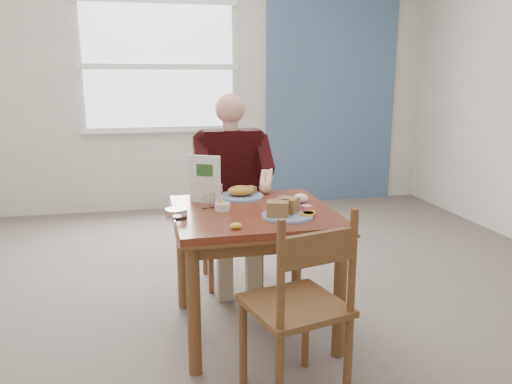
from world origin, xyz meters
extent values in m
plane|color=#60544D|center=(0.00, 0.00, 0.00)|extent=(6.00, 6.00, 0.00)
plane|color=beige|center=(0.00, 3.00, 1.40)|extent=(5.50, 0.00, 5.50)
cube|color=#486486|center=(1.60, 2.98, 1.40)|extent=(1.60, 0.02, 2.80)
ellipsoid|color=yellow|center=(-0.16, -0.35, 0.77)|extent=(0.06, 0.05, 0.03)
ellipsoid|color=white|center=(0.31, 0.09, 0.78)|extent=(0.11, 0.10, 0.06)
cylinder|color=silver|center=(0.28, 0.16, 0.75)|extent=(0.10, 0.10, 0.01)
cube|color=white|center=(-0.40, 2.97, 1.60)|extent=(1.60, 0.02, 1.30)
cube|color=white|center=(-0.40, 2.96, 2.28)|extent=(1.72, 0.04, 0.06)
cube|color=white|center=(-0.40, 2.96, 0.92)|extent=(1.72, 0.04, 0.06)
cube|color=white|center=(-0.40, 2.96, 1.60)|extent=(1.72, 0.04, 0.06)
cube|color=maroon|center=(0.00, 0.00, 0.73)|extent=(0.90, 0.90, 0.04)
cube|color=brown|center=(0.00, 0.00, 0.70)|extent=(0.92, 0.92, 0.01)
cylinder|color=brown|center=(-0.39, -0.39, 0.35)|extent=(0.07, 0.07, 0.71)
cylinder|color=brown|center=(0.39, -0.39, 0.35)|extent=(0.07, 0.07, 0.71)
cylinder|color=brown|center=(-0.39, 0.39, 0.35)|extent=(0.07, 0.07, 0.71)
cylinder|color=brown|center=(0.39, 0.39, 0.35)|extent=(0.07, 0.07, 0.71)
cube|color=brown|center=(0.00, -0.39, 0.66)|extent=(0.80, 0.03, 0.08)
cube|color=brown|center=(0.00, 0.39, 0.66)|extent=(0.80, 0.03, 0.08)
cube|color=brown|center=(-0.39, 0.00, 0.66)|extent=(0.03, 0.80, 0.08)
cube|color=brown|center=(0.39, 0.00, 0.66)|extent=(0.03, 0.80, 0.08)
cylinder|color=brown|center=(-0.18, 0.57, 0.23)|extent=(0.04, 0.04, 0.45)
cylinder|color=brown|center=(0.18, 0.57, 0.23)|extent=(0.04, 0.04, 0.45)
cylinder|color=brown|center=(-0.18, 0.93, 0.23)|extent=(0.04, 0.04, 0.45)
cylinder|color=brown|center=(0.18, 0.93, 0.23)|extent=(0.04, 0.04, 0.45)
cube|color=brown|center=(0.00, 0.75, 0.47)|extent=(0.42, 0.42, 0.03)
cylinder|color=brown|center=(-0.18, 0.93, 0.70)|extent=(0.04, 0.04, 0.50)
cylinder|color=brown|center=(0.18, 0.93, 0.70)|extent=(0.04, 0.04, 0.50)
cube|color=brown|center=(0.00, 0.93, 0.80)|extent=(0.38, 0.03, 0.14)
cylinder|color=brown|center=(-0.17, -0.54, 0.23)|extent=(0.05, 0.05, 0.45)
cylinder|color=brown|center=(0.18, -0.45, 0.23)|extent=(0.05, 0.05, 0.45)
cylinder|color=brown|center=(-0.08, -0.89, 0.23)|extent=(0.05, 0.05, 0.45)
cylinder|color=brown|center=(0.27, -0.80, 0.23)|extent=(0.05, 0.05, 0.45)
cube|color=brown|center=(0.05, -0.67, 0.47)|extent=(0.51, 0.51, 0.03)
cylinder|color=brown|center=(-0.08, -0.89, 0.70)|extent=(0.04, 0.04, 0.50)
cylinder|color=brown|center=(0.27, -0.80, 0.70)|extent=(0.04, 0.04, 0.50)
cube|color=brown|center=(0.10, -0.84, 0.80)|extent=(0.38, 0.12, 0.14)
cube|color=gray|center=(-0.10, 0.63, 0.54)|extent=(0.13, 0.38, 0.12)
cube|color=gray|center=(0.10, 0.63, 0.54)|extent=(0.13, 0.38, 0.12)
cube|color=gray|center=(-0.10, 0.45, 0.24)|extent=(0.10, 0.10, 0.48)
cube|color=gray|center=(0.10, 0.45, 0.24)|extent=(0.10, 0.10, 0.48)
cube|color=black|center=(0.00, 0.78, 0.84)|extent=(0.40, 0.22, 0.58)
sphere|color=black|center=(-0.19, 0.78, 1.06)|extent=(0.15, 0.15, 0.15)
sphere|color=black|center=(0.19, 0.78, 1.06)|extent=(0.15, 0.15, 0.15)
cylinder|color=#E2A08F|center=(0.00, 0.76, 1.15)|extent=(0.11, 0.11, 0.08)
sphere|color=#E2A08F|center=(0.00, 0.76, 1.28)|extent=(0.21, 0.21, 0.21)
cube|color=black|center=(-0.22, 0.67, 0.96)|extent=(0.09, 0.29, 0.27)
cube|color=black|center=(0.22, 0.67, 0.96)|extent=(0.09, 0.29, 0.27)
sphere|color=black|center=(-0.22, 0.55, 0.86)|extent=(0.09, 0.09, 0.09)
sphere|color=black|center=(0.22, 0.55, 0.86)|extent=(0.09, 0.09, 0.09)
cube|color=#E2A08F|center=(-0.19, 0.46, 0.82)|extent=(0.14, 0.23, 0.14)
cube|color=#E2A08F|center=(0.19, 0.46, 0.82)|extent=(0.14, 0.23, 0.14)
sphere|color=#E2A08F|center=(-0.16, 0.37, 0.79)|extent=(0.08, 0.08, 0.08)
sphere|color=#E2A08F|center=(0.16, 0.37, 0.79)|extent=(0.08, 0.08, 0.08)
cylinder|color=silver|center=(0.16, 0.37, 0.84)|extent=(0.01, 0.05, 0.12)
cylinder|color=white|center=(0.15, -0.19, 0.76)|extent=(0.37, 0.37, 0.02)
cube|color=tan|center=(0.09, -0.20, 0.81)|extent=(0.14, 0.13, 0.08)
cube|color=tan|center=(0.16, -0.14, 0.81)|extent=(0.15, 0.15, 0.08)
cylinder|color=gold|center=(0.25, -0.23, 0.77)|extent=(0.09, 0.09, 0.01)
cylinder|color=gold|center=(0.26, -0.21, 0.77)|extent=(0.08, 0.08, 0.01)
cylinder|color=gold|center=(0.28, -0.19, 0.77)|extent=(0.07, 0.07, 0.01)
cube|color=#E96E84|center=(0.27, -0.14, 0.78)|extent=(0.06, 0.06, 0.03)
cylinder|color=white|center=(-0.01, 0.30, 0.76)|extent=(0.37, 0.37, 0.02)
ellipsoid|color=gold|center=(-0.01, 0.30, 0.80)|extent=(0.20, 0.19, 0.06)
cube|color=tan|center=(0.04, 0.34, 0.79)|extent=(0.12, 0.10, 0.04)
cylinder|color=white|center=(-0.18, 0.02, 0.77)|extent=(0.09, 0.09, 0.04)
cube|color=pink|center=(-0.18, 0.02, 0.80)|extent=(0.03, 0.02, 0.02)
cube|color=#6699D8|center=(-0.16, 0.03, 0.80)|extent=(0.03, 0.02, 0.02)
cube|color=#EAD159|center=(-0.17, 0.01, 0.80)|extent=(0.03, 0.03, 0.02)
cube|color=white|center=(-0.19, 0.03, 0.80)|extent=(0.03, 0.01, 0.02)
cylinder|color=white|center=(-0.27, 0.09, 0.79)|extent=(0.05, 0.05, 0.07)
cylinder|color=silver|center=(-0.27, 0.09, 0.83)|extent=(0.05, 0.05, 0.02)
cylinder|color=white|center=(-0.22, 0.10, 0.79)|extent=(0.05, 0.05, 0.07)
cylinder|color=silver|center=(-0.22, 0.10, 0.83)|extent=(0.05, 0.05, 0.02)
cylinder|color=white|center=(-0.44, -0.09, 0.78)|extent=(0.14, 0.14, 0.05)
cylinder|color=white|center=(-0.46, -0.09, 0.79)|extent=(0.04, 0.04, 0.02)
cylinder|color=white|center=(-0.43, -0.08, 0.79)|extent=(0.04, 0.04, 0.02)
cylinder|color=white|center=(-0.44, -0.11, 0.79)|extent=(0.04, 0.04, 0.02)
cube|color=white|center=(-0.25, 0.23, 0.89)|extent=(0.18, 0.10, 0.29)
cube|color=#2D5926|center=(-0.25, 0.22, 0.95)|extent=(0.09, 0.05, 0.07)
camera|label=1|loc=(-0.58, -2.71, 1.50)|focal=35.00mm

